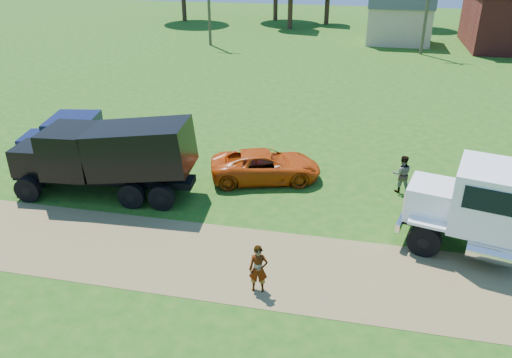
% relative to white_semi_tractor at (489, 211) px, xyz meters
% --- Properties ---
extents(ground, '(140.00, 140.00, 0.00)m').
position_rel_white_semi_tractor_xyz_m(ground, '(-5.50, -2.35, -1.56)').
color(ground, '#1A4E11').
rests_on(ground, ground).
extents(dirt_track, '(120.00, 4.20, 0.01)m').
position_rel_white_semi_tractor_xyz_m(dirt_track, '(-5.50, -2.35, -1.56)').
color(dirt_track, brown).
rests_on(dirt_track, ground).
extents(white_semi_tractor, '(7.76, 4.13, 4.58)m').
position_rel_white_semi_tractor_xyz_m(white_semi_tractor, '(0.00, 0.00, 0.00)').
color(white_semi_tractor, black).
rests_on(white_semi_tractor, ground).
extents(black_dump_truck, '(7.59, 2.88, 3.24)m').
position_rel_white_semi_tractor_xyz_m(black_dump_truck, '(-14.06, 1.23, 0.22)').
color(black_dump_truck, black).
rests_on(black_dump_truck, ground).
extents(navy_truck, '(6.56, 3.28, 2.78)m').
position_rel_white_semi_tractor_xyz_m(navy_truck, '(-15.65, 2.52, -0.14)').
color(navy_truck, maroon).
rests_on(navy_truck, ground).
extents(orange_pickup, '(5.17, 3.44, 1.32)m').
position_rel_white_semi_tractor_xyz_m(orange_pickup, '(-8.19, 3.95, -0.91)').
color(orange_pickup, '#C03F09').
rests_on(orange_pickup, ground).
extents(spectator_a, '(0.60, 0.43, 1.55)m').
position_rel_white_semi_tractor_xyz_m(spectator_a, '(-6.91, -3.61, -0.79)').
color(spectator_a, '#999999').
rests_on(spectator_a, ground).
extents(spectator_b, '(0.83, 0.67, 1.62)m').
position_rel_white_semi_tractor_xyz_m(spectator_b, '(-2.48, 4.01, -0.75)').
color(spectator_b, '#999999').
rests_on(spectator_b, ground).
extents(tan_shed, '(6.20, 5.40, 4.70)m').
position_rel_white_semi_tractor_xyz_m(tan_shed, '(-1.50, 37.65, 0.86)').
color(tan_shed, tan).
rests_on(tan_shed, ground).
extents(utility_poles, '(42.20, 0.28, 9.00)m').
position_rel_white_semi_tractor_xyz_m(utility_poles, '(0.50, 32.65, 3.15)').
color(utility_poles, '#433A26').
rests_on(utility_poles, ground).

